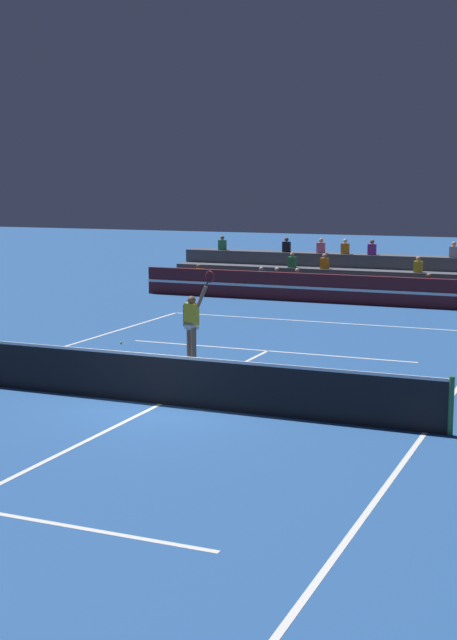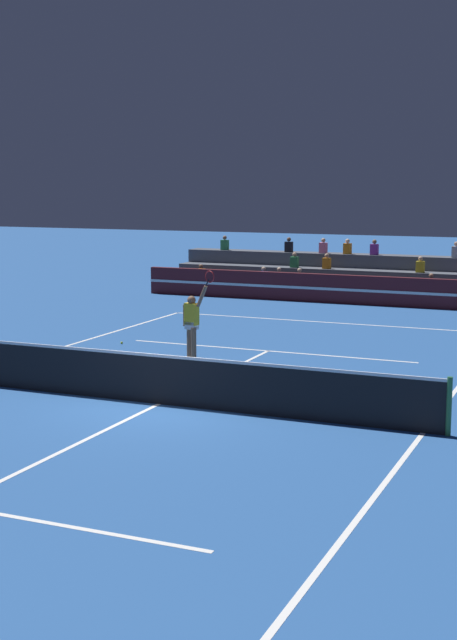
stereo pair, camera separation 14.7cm
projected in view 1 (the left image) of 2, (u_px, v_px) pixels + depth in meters
The scene contains 7 objects.
ground_plane at pixel (160, 404), 18.58m from camera, with size 120.00×120.00×0.00m, color #285699.
court_lines at pixel (160, 404), 18.58m from camera, with size 11.10×23.90×0.01m.
tennis_net at pixel (160, 379), 18.50m from camera, with size 12.00×0.10×1.10m.
sponsor_banner_wall at pixel (361, 290), 33.59m from camera, with size 18.00×0.26×1.10m.
bleacher_stand at pixel (377, 281), 35.88m from camera, with size 17.24×2.85×2.28m.
tennis_player at pixel (192, 324), 22.85m from camera, with size 1.07×0.48×2.45m.
tennis_ball at pixel (121, 343), 25.48m from camera, with size 0.07×0.07×0.07m, color #C6DB33.
Camera 1 is at (8.34, -16.12, 4.59)m, focal length 50.00 mm.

